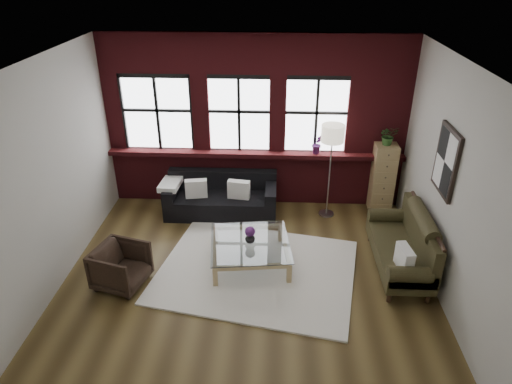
{
  "coord_description": "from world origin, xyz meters",
  "views": [
    {
      "loc": [
        0.41,
        -5.52,
        4.38
      ],
      "look_at": [
        0.1,
        0.6,
        1.15
      ],
      "focal_mm": 32.0,
      "sensor_mm": 36.0,
      "label": 1
    }
  ],
  "objects_px": {
    "vintage_settee": "(400,243)",
    "armchair": "(121,267)",
    "drawer_chest": "(382,178)",
    "floor_lamp": "(330,168)",
    "dark_sofa": "(221,196)",
    "vase": "(250,238)",
    "coffee_table": "(250,253)"
  },
  "relations": [
    {
      "from": "vintage_settee",
      "to": "vase",
      "type": "xyz_separation_m",
      "value": [
        -2.28,
        0.03,
        -0.0
      ]
    },
    {
      "from": "drawer_chest",
      "to": "vase",
      "type": "bearing_deg",
      "value": -141.74
    },
    {
      "from": "coffee_table",
      "to": "armchair",
      "type": "bearing_deg",
      "value": -161.56
    },
    {
      "from": "coffee_table",
      "to": "drawer_chest",
      "type": "height_order",
      "value": "drawer_chest"
    },
    {
      "from": "dark_sofa",
      "to": "armchair",
      "type": "bearing_deg",
      "value": -119.41
    },
    {
      "from": "dark_sofa",
      "to": "floor_lamp",
      "type": "height_order",
      "value": "floor_lamp"
    },
    {
      "from": "dark_sofa",
      "to": "vase",
      "type": "distance_m",
      "value": 1.67
    },
    {
      "from": "floor_lamp",
      "to": "dark_sofa",
      "type": "bearing_deg",
      "value": -178.62
    },
    {
      "from": "vintage_settee",
      "to": "armchair",
      "type": "bearing_deg",
      "value": -171.92
    },
    {
      "from": "floor_lamp",
      "to": "armchair",
      "type": "bearing_deg",
      "value": -145.35
    },
    {
      "from": "armchair",
      "to": "floor_lamp",
      "type": "height_order",
      "value": "floor_lamp"
    },
    {
      "from": "coffee_table",
      "to": "floor_lamp",
      "type": "height_order",
      "value": "floor_lamp"
    },
    {
      "from": "dark_sofa",
      "to": "vintage_settee",
      "type": "bearing_deg",
      "value": -28.31
    },
    {
      "from": "armchair",
      "to": "coffee_table",
      "type": "bearing_deg",
      "value": -55.84
    },
    {
      "from": "armchair",
      "to": "drawer_chest",
      "type": "distance_m",
      "value": 4.89
    },
    {
      "from": "dark_sofa",
      "to": "armchair",
      "type": "relative_size",
      "value": 2.92
    },
    {
      "from": "vintage_settee",
      "to": "drawer_chest",
      "type": "xyz_separation_m",
      "value": [
        0.08,
        1.89,
        0.18
      ]
    },
    {
      "from": "vintage_settee",
      "to": "floor_lamp",
      "type": "relative_size",
      "value": 0.93
    },
    {
      "from": "vintage_settee",
      "to": "armchair",
      "type": "distance_m",
      "value": 4.17
    },
    {
      "from": "vintage_settee",
      "to": "armchair",
      "type": "xyz_separation_m",
      "value": [
        -4.13,
        -0.59,
        -0.16
      ]
    },
    {
      "from": "floor_lamp",
      "to": "drawer_chest",
      "type": "bearing_deg",
      "value": 14.98
    },
    {
      "from": "vintage_settee",
      "to": "coffee_table",
      "type": "relative_size",
      "value": 1.48
    },
    {
      "from": "vase",
      "to": "drawer_chest",
      "type": "xyz_separation_m",
      "value": [
        2.36,
        1.86,
        0.18
      ]
    },
    {
      "from": "dark_sofa",
      "to": "armchair",
      "type": "height_order",
      "value": "dark_sofa"
    },
    {
      "from": "vintage_settee",
      "to": "armchair",
      "type": "height_order",
      "value": "vintage_settee"
    },
    {
      "from": "armchair",
      "to": "floor_lamp",
      "type": "xyz_separation_m",
      "value": [
        3.19,
        2.2,
        0.64
      ]
    },
    {
      "from": "armchair",
      "to": "coffee_table",
      "type": "relative_size",
      "value": 0.58
    },
    {
      "from": "dark_sofa",
      "to": "coffee_table",
      "type": "relative_size",
      "value": 1.7
    },
    {
      "from": "drawer_chest",
      "to": "floor_lamp",
      "type": "bearing_deg",
      "value": -165.02
    },
    {
      "from": "dark_sofa",
      "to": "vintage_settee",
      "type": "relative_size",
      "value": 1.14
    },
    {
      "from": "dark_sofa",
      "to": "coffee_table",
      "type": "xyz_separation_m",
      "value": [
        0.63,
        -1.54,
        -0.18
      ]
    },
    {
      "from": "dark_sofa",
      "to": "vase",
      "type": "bearing_deg",
      "value": -67.61
    }
  ]
}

